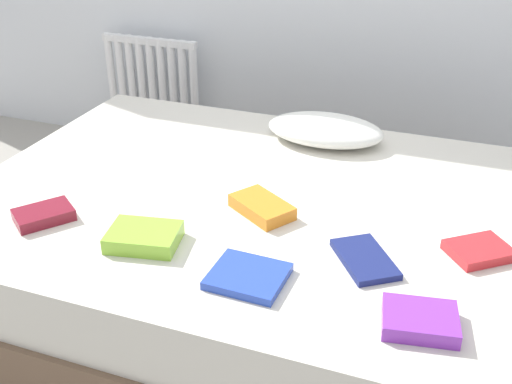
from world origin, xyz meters
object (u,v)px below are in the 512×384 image
at_px(textbook_lime, 144,237).
at_px(textbook_purple, 420,320).
at_px(textbook_maroon, 44,215).
at_px(textbook_navy, 365,259).
at_px(bed, 251,254).
at_px(textbook_blue, 248,276).
at_px(textbook_orange, 262,207).
at_px(pillow, 325,130).
at_px(textbook_red, 479,251).
at_px(radiator, 152,87).

xyz_separation_m(textbook_lime, textbook_purple, (0.83, -0.10, -0.00)).
relative_size(textbook_maroon, textbook_navy, 0.80).
bearing_deg(bed, textbook_blue, -70.18).
xyz_separation_m(textbook_blue, textbook_orange, (-0.09, 0.36, 0.01)).
bearing_deg(textbook_lime, textbook_purple, -17.53).
height_order(pillow, textbook_navy, pillow).
bearing_deg(textbook_orange, textbook_purple, -2.24).
height_order(textbook_red, textbook_lime, textbook_lime).
distance_m(textbook_blue, textbook_navy, 0.35).
xyz_separation_m(bed, textbook_maroon, (-0.56, -0.40, 0.27)).
bearing_deg(textbook_orange, textbook_navy, 9.55).
height_order(textbook_blue, textbook_navy, textbook_blue).
relative_size(textbook_red, textbook_orange, 0.82).
distance_m(bed, textbook_lime, 0.53).
relative_size(textbook_red, textbook_blue, 0.85).
bearing_deg(textbook_lime, textbook_maroon, 167.22).
xyz_separation_m(bed, textbook_purple, (0.64, -0.51, 0.27)).
bearing_deg(textbook_navy, textbook_red, 81.20).
xyz_separation_m(textbook_purple, textbook_navy, (-0.19, 0.23, -0.01)).
xyz_separation_m(radiator, textbook_blue, (1.23, -1.67, 0.13)).
bearing_deg(pillow, textbook_blue, -87.27).
height_order(pillow, textbook_orange, pillow).
distance_m(radiator, textbook_lime, 1.84).
bearing_deg(textbook_red, textbook_lime, 158.58).
xyz_separation_m(radiator, textbook_orange, (1.14, -1.31, 0.14)).
xyz_separation_m(textbook_orange, textbook_navy, (0.37, -0.16, -0.01)).
bearing_deg(textbook_purple, textbook_lime, 163.54).
xyz_separation_m(textbook_lime, textbook_orange, (0.27, 0.30, -0.00)).
relative_size(bed, textbook_red, 11.55).
height_order(radiator, textbook_orange, radiator).
height_order(textbook_purple, textbook_navy, textbook_purple).
distance_m(bed, textbook_maroon, 0.74).
bearing_deg(textbook_maroon, textbook_orange, -28.62).
bearing_deg(textbook_maroon, radiator, 54.47).
relative_size(bed, radiator, 3.50).
height_order(textbook_red, textbook_purple, textbook_purple).
xyz_separation_m(bed, textbook_navy, (0.46, -0.28, 0.26)).
bearing_deg(textbook_blue, textbook_maroon, 175.92).
relative_size(radiator, textbook_lime, 2.73).
bearing_deg(textbook_red, textbook_purple, -145.87).
bearing_deg(textbook_maroon, textbook_lime, -54.54).
bearing_deg(textbook_red, bed, 132.49).
relative_size(pillow, textbook_maroon, 2.69).
height_order(bed, textbook_maroon, textbook_maroon).
relative_size(bed, textbook_lime, 9.55).
xyz_separation_m(bed, radiator, (-1.06, 1.20, 0.13)).
bearing_deg(bed, textbook_orange, -54.42).
xyz_separation_m(textbook_lime, textbook_maroon, (-0.37, 0.01, -0.01)).
xyz_separation_m(pillow, textbook_blue, (0.05, -1.00, -0.04)).
distance_m(textbook_red, textbook_blue, 0.69).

